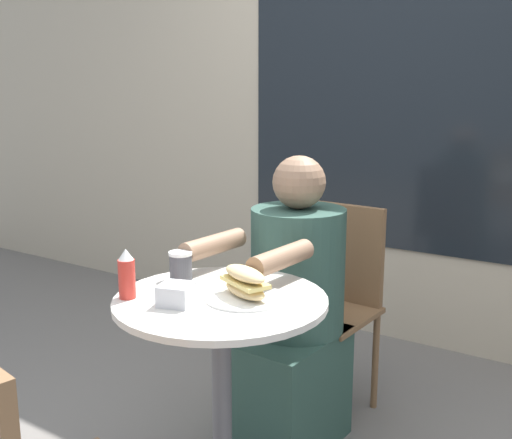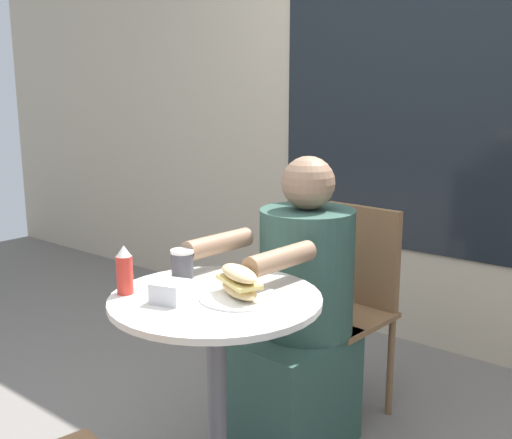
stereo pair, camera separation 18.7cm
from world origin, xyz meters
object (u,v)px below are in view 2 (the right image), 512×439
(diner_chair, at_px, (350,292))
(sandwich_on_plate, at_px, (239,286))
(seated_diner, at_px, (299,326))
(condiment_bottle, at_px, (125,270))
(cafe_table, at_px, (217,361))
(drink_cup, at_px, (182,264))

(diner_chair, xyz_separation_m, sandwich_on_plate, (0.11, -0.82, 0.26))
(diner_chair, bearing_deg, sandwich_on_plate, 100.84)
(seated_diner, bearing_deg, condiment_bottle, 78.24)
(cafe_table, height_order, condiment_bottle, condiment_bottle)
(seated_diner, distance_m, drink_cup, 0.56)
(seated_diner, relative_size, sandwich_on_plate, 4.79)
(seated_diner, height_order, condiment_bottle, seated_diner)
(diner_chair, height_order, drink_cup, diner_chair)
(cafe_table, distance_m, condiment_bottle, 0.39)
(diner_chair, distance_m, condiment_bottle, 1.06)
(cafe_table, bearing_deg, condiment_bottle, -145.81)
(cafe_table, distance_m, drink_cup, 0.33)
(seated_diner, xyz_separation_m, condiment_bottle, (-0.18, -0.65, 0.34))
(sandwich_on_plate, xyz_separation_m, condiment_bottle, (-0.29, -0.18, 0.03))
(seated_diner, bearing_deg, diner_chair, -87.80)
(cafe_table, xyz_separation_m, diner_chair, (-0.04, 0.85, -0.01))
(seated_diner, bearing_deg, drink_cup, 73.16)
(cafe_table, relative_size, condiment_bottle, 5.01)
(sandwich_on_plate, bearing_deg, drink_cup, 171.89)
(cafe_table, xyz_separation_m, seated_diner, (-0.05, 0.50, -0.06))
(drink_cup, distance_m, condiment_bottle, 0.22)
(drink_cup, relative_size, condiment_bottle, 0.62)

